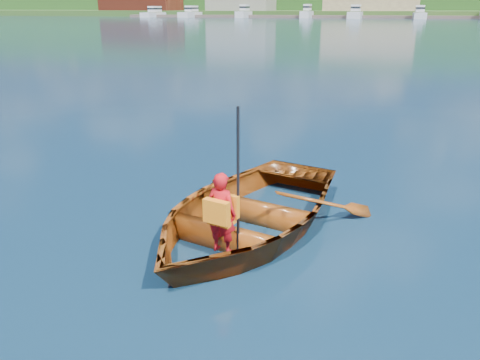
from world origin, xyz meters
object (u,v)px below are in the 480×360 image
(child_paddler, at_px, (222,212))
(marina_yachts, at_px, (361,13))
(dock, at_px, (377,17))
(rowboat, at_px, (246,211))

(child_paddler, height_order, marina_yachts, marina_yachts)
(marina_yachts, bearing_deg, child_paddler, -87.49)
(child_paddler, bearing_deg, dock, 90.72)
(dock, height_order, marina_yachts, marina_yachts)
(dock, distance_m, marina_yachts, 6.58)
(rowboat, bearing_deg, marina_yachts, 92.55)
(dock, bearing_deg, rowboat, -89.26)
(rowboat, xyz_separation_m, child_paddler, (-0.05, -0.91, 0.37))
(rowboat, distance_m, marina_yachts, 144.37)
(rowboat, distance_m, dock, 148.92)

